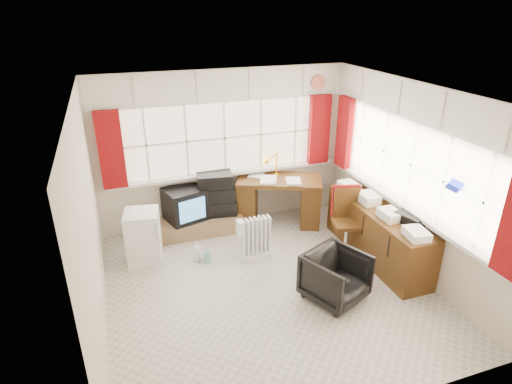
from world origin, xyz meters
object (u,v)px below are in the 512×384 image
office_chair (336,277)px  credenza (377,232)px  crt_tv (185,204)px  task_chair (346,217)px  tv_bench (198,226)px  desk (279,198)px  radiator (256,242)px  mini_fridge (144,237)px  desk_lamp (277,158)px

office_chair → credenza: bearing=8.9°
office_chair → crt_tv: 2.67m
task_chair → tv_bench: task_chair is taller
desk → task_chair: size_ratio=1.52×
credenza → tv_bench: credenza is taller
desk → radiator: 1.21m
crt_tv → mini_fridge: mini_fridge is taller
office_chair → credenza: (1.02, 0.67, 0.08)m
desk_lamp → credenza: 1.98m
tv_bench → crt_tv: 0.43m
radiator → desk: bearing=52.5°
task_chair → radiator: (-1.33, 0.18, -0.26)m
credenza → tv_bench: 2.75m
desk_lamp → office_chair: bearing=-92.8°
desk → office_chair: desk is taller
crt_tv → mini_fridge: size_ratio=0.89×
tv_bench → crt_tv: (-0.18, 0.06, 0.38)m
task_chair → office_chair: size_ratio=1.44×
task_chair → radiator: bearing=172.4°
office_chair → mini_fridge: size_ratio=0.88×
tv_bench → mini_fridge: (-0.88, -0.57, 0.26)m
mini_fridge → office_chair: bearing=-37.3°
radiator → mini_fridge: size_ratio=0.84×
desk_lamp → crt_tv: (-1.55, -0.04, -0.56)m
desk → radiator: (-0.73, -0.95, -0.17)m
desk → office_chair: (-0.10, -2.13, -0.12)m
office_chair → tv_bench: 2.53m
task_chair → crt_tv: size_ratio=1.43×
tv_bench → mini_fridge: bearing=-147.2°
desk → credenza: 1.73m
credenza → crt_tv: credenza is taller
desk_lamp → office_chair: desk_lamp is taller
credenza → mini_fridge: (-3.16, 0.95, -0.00)m
desk → crt_tv: (-1.54, 0.12, 0.08)m
office_chair → mini_fridge: bearing=118.5°
desk_lamp → task_chair: desk_lamp is taller
office_chair → radiator: size_ratio=1.06×
office_chair → credenza: 1.23m
crt_tv → task_chair: bearing=-30.3°
office_chair → crt_tv: crt_tv is taller
radiator → mini_fridge: (-1.50, 0.44, 0.12)m
task_chair → tv_bench: bearing=148.8°
task_chair → credenza: 0.49m
task_chair → mini_fridge: size_ratio=1.28×
desk → office_chair: size_ratio=2.19×
radiator → crt_tv: (-0.81, 1.07, 0.24)m
desk_lamp → office_chair: 2.41m
mini_fridge → desk_lamp: bearing=16.6°
tv_bench → mini_fridge: size_ratio=1.81×
radiator → tv_bench: bearing=121.9°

